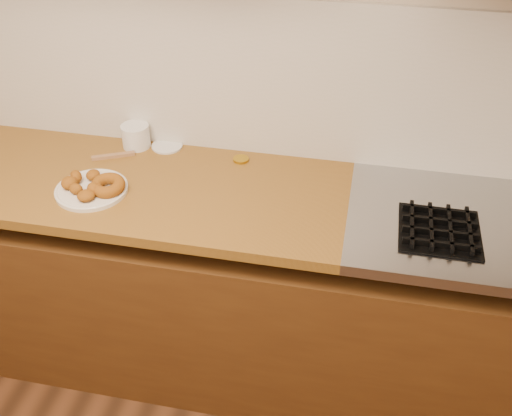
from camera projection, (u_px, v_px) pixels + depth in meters
The scene contains 11 objects.
wall_back at pixel (225, 36), 2.11m from camera, with size 4.00×0.02×2.70m, color #B9A88D.
base_cabinet at pixel (214, 293), 2.44m from camera, with size 3.60×0.60×0.77m, color #4E2E11.
butcher_block at pixel (41, 175), 2.25m from camera, with size 2.30×0.62×0.04m, color brown.
backsplash at pixel (225, 77), 2.19m from camera, with size 3.60×0.02×0.60m, color beige.
donut_plate at pixel (92, 190), 2.12m from camera, with size 0.26×0.26×0.01m, color beige.
ring_donut at pixel (108, 185), 2.09m from camera, with size 0.12×0.12×0.04m, color #924E0F.
fried_dough_chunks at pixel (82, 185), 2.10m from camera, with size 0.16×0.20×0.05m.
plastic_tub at pixel (136, 136), 2.36m from camera, with size 0.11×0.11×0.09m, color silver.
tub_lid at pixel (167, 146), 2.38m from camera, with size 0.12×0.12×0.01m, color silver.
brass_jar_lid at pixel (241, 159), 2.29m from camera, with size 0.06×0.06×0.01m, color #AC871B.
wooden_utensil at pixel (113, 156), 2.31m from camera, with size 0.17×0.02×0.01m, color #8E6441.
Camera 1 is at (0.52, 0.00, 2.11)m, focal length 42.00 mm.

